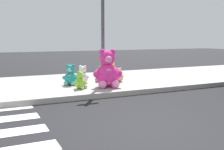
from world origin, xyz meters
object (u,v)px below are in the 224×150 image
Objects in this scene: plush_yellow at (110,71)px; plush_lime at (80,81)px; plush_pink_large at (108,72)px; plush_brown at (100,75)px; sign_pole at (103,32)px; plush_teal at (70,77)px; plush_white at (83,76)px; plush_tan at (119,76)px.

plush_yellow is 2.10m from plush_lime.
plush_pink_large is 2.14× the size of plush_brown.
sign_pole is 1.78m from plush_teal.
plush_brown is at bearing 13.38° from plush_teal.
plush_white is (-0.67, -0.08, 0.02)m from plush_brown.
plush_yellow is 1.47× the size of plush_tan.
plush_lime is (-1.08, -1.06, -0.00)m from plush_brown.
plush_brown is 0.81× the size of plush_teal.
sign_pole is at bearing -14.99° from plush_teal.
plush_tan is 1.79m from plush_lime.
plush_lime is (-0.86, 0.08, -0.26)m from plush_pink_large.
plush_white is at bearing 67.50° from plush_lime.
plush_white is (-1.19, -0.38, -0.05)m from plush_yellow.
plush_brown is at bearing 44.48° from plush_lime.
plush_pink_large reaches higher than plush_yellow.
plush_yellow is 0.60m from plush_brown.
plush_teal is (-0.94, 0.86, -0.20)m from plush_pink_large.
plush_yellow is at bearing 62.87° from plush_pink_large.
plush_lime is at bearing -156.45° from plush_tan.
sign_pole is 5.31× the size of plush_white.
plush_lime is at bearing -84.17° from plush_teal.
sign_pole is 1.36m from plush_pink_large.
plush_pink_large is at bearing -66.56° from plush_white.
plush_lime is at bearing -152.04° from sign_pole.
sign_pole is 2.70× the size of plush_pink_large.
plush_tan is 0.73× the size of plush_teal.
plush_white is at bearing -173.11° from plush_brown.
plush_white is 1.10× the size of plush_lime.
plush_brown is (-0.56, 0.34, 0.02)m from plush_tan.
plush_teal reaches higher than plush_brown.
plush_teal reaches higher than plush_lime.
plush_brown is at bearing 6.89° from plush_white.
sign_pole is at bearing 81.04° from plush_pink_large.
plush_yellow is (0.73, 1.43, -0.18)m from plush_pink_large.
sign_pole reaches higher than plush_pink_large.
plush_lime is (0.08, -0.78, -0.05)m from plush_teal.
plush_pink_large reaches higher than plush_tan.
plush_pink_large is 2.17× the size of plush_lime.
plush_yellow reaches higher than plush_brown.
plush_yellow is at bearing 94.06° from plush_tan.
plush_pink_large reaches higher than plush_brown.
plush_teal is at bearing 177.76° from plush_tan.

